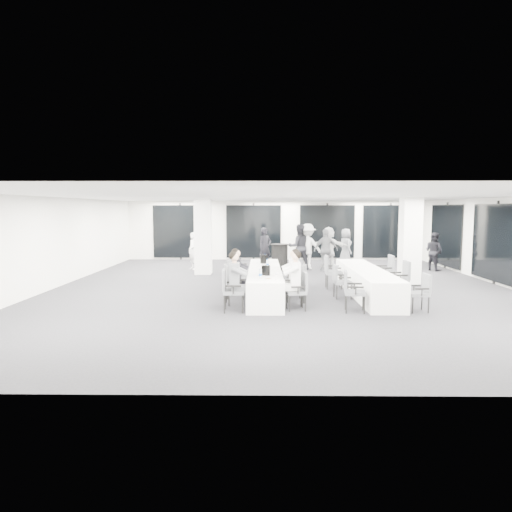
{
  "coord_description": "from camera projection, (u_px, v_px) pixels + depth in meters",
  "views": [
    {
      "loc": [
        -0.6,
        -13.79,
        2.46
      ],
      "look_at": [
        -0.78,
        -0.2,
        1.03
      ],
      "focal_mm": 32.0,
      "sensor_mm": 36.0,
      "label": 1
    }
  ],
  "objects": [
    {
      "name": "column_left",
      "position": [
        203.0,
        237.0,
        17.03
      ],
      "size": [
        0.6,
        0.6,
        2.8
      ],
      "primitive_type": "cube",
      "color": "white",
      "rests_on": "floor"
    },
    {
      "name": "chair_side_left_mid",
      "position": [
        340.0,
        279.0,
        12.46
      ],
      "size": [
        0.49,
        0.54,
        0.93
      ],
      "rotation": [
        0.0,
        0.0,
        -1.53
      ],
      "color": "#53555A",
      "rests_on": "floor"
    },
    {
      "name": "room",
      "position": [
        307.0,
        241.0,
        14.91
      ],
      "size": [
        14.04,
        16.04,
        2.84
      ],
      "color": "black",
      "rests_on": "ground"
    },
    {
      "name": "seated_guest_c",
      "position": [
        293.0,
        277.0,
        10.99
      ],
      "size": [
        0.5,
        0.38,
        1.44
      ],
      "rotation": [
        0.0,
        0.0,
        1.57
      ],
      "color": "silver",
      "rests_on": "floor"
    },
    {
      "name": "banquet_table_side",
      "position": [
        366.0,
        282.0,
        12.94
      ],
      "size": [
        0.9,
        5.0,
        0.75
      ],
      "primitive_type": "cube",
      "color": "white",
      "rests_on": "floor"
    },
    {
      "name": "chair_main_left_near",
      "position": [
        230.0,
        288.0,
        10.84
      ],
      "size": [
        0.52,
        0.58,
        1.01
      ],
      "rotation": [
        0.0,
        0.0,
        -1.54
      ],
      "color": "#53555A",
      "rests_on": "floor"
    },
    {
      "name": "ice_bucket_far",
      "position": [
        264.0,
        259.0,
        14.18
      ],
      "size": [
        0.23,
        0.23,
        0.27
      ],
      "primitive_type": "cylinder",
      "color": "black",
      "rests_on": "banquet_table_main"
    },
    {
      "name": "chair_side_left_far",
      "position": [
        331.0,
        270.0,
        13.99
      ],
      "size": [
        0.53,
        0.59,
        1.02
      ],
      "rotation": [
        0.0,
        0.0,
        -1.61
      ],
      "color": "#53555A",
      "rests_on": "floor"
    },
    {
      "name": "plate_b",
      "position": [
        268.0,
        279.0,
        11.02
      ],
      "size": [
        0.18,
        0.18,
        0.03
      ],
      "color": "white",
      "rests_on": "banquet_table_main"
    },
    {
      "name": "water_bottle_b",
      "position": [
        268.0,
        264.0,
        13.07
      ],
      "size": [
        0.08,
        0.08,
        0.24
      ],
      "primitive_type": "cylinder",
      "color": "silver",
      "rests_on": "banquet_table_main"
    },
    {
      "name": "water_bottle_a",
      "position": [
        260.0,
        274.0,
        11.12
      ],
      "size": [
        0.07,
        0.07,
        0.22
      ],
      "primitive_type": "cylinder",
      "color": "silver",
      "rests_on": "banquet_table_main"
    },
    {
      "name": "standing_guest_b",
      "position": [
        299.0,
        244.0,
        18.31
      ],
      "size": [
        1.05,
        0.71,
        2.06
      ],
      "primitive_type": "imported",
      "rotation": [
        0.0,
        0.0,
        3.25
      ],
      "color": "black",
      "rests_on": "floor"
    },
    {
      "name": "chair_side_right_mid",
      "position": [
        401.0,
        277.0,
        12.45
      ],
      "size": [
        0.53,
        0.59,
        1.03
      ],
      "rotation": [
        0.0,
        0.0,
        1.59
      ],
      "color": "#53555A",
      "rests_on": "floor"
    },
    {
      "name": "chair_side_right_near",
      "position": [
        421.0,
        290.0,
        10.84
      ],
      "size": [
        0.49,
        0.53,
        0.91
      ],
      "rotation": [
        0.0,
        0.0,
        1.63
      ],
      "color": "#53555A",
      "rests_on": "floor"
    },
    {
      "name": "chair_main_right_second",
      "position": [
        298.0,
        282.0,
        11.58
      ],
      "size": [
        0.63,
        0.66,
        1.03
      ],
      "rotation": [
        0.0,
        0.0,
        1.32
      ],
      "color": "#53555A",
      "rests_on": "floor"
    },
    {
      "name": "seated_guest_a",
      "position": [
        237.0,
        278.0,
        10.81
      ],
      "size": [
        0.5,
        0.38,
        1.44
      ],
      "rotation": [
        0.0,
        0.0,
        -1.57
      ],
      "color": "slate",
      "rests_on": "floor"
    },
    {
      "name": "standing_guest_f",
      "position": [
        329.0,
        244.0,
        19.07
      ],
      "size": [
        1.86,
        1.06,
        1.91
      ],
      "primitive_type": "imported",
      "rotation": [
        0.0,
        0.0,
        2.91
      ],
      "color": "silver",
      "rests_on": "floor"
    },
    {
      "name": "chair_side_right_far",
      "position": [
        386.0,
        270.0,
        13.93
      ],
      "size": [
        0.52,
        0.59,
        1.03
      ],
      "rotation": [
        0.0,
        0.0,
        1.57
      ],
      "color": "#53555A",
      "rests_on": "floor"
    },
    {
      "name": "ice_bucket_near",
      "position": [
        266.0,
        270.0,
        11.66
      ],
      "size": [
        0.22,
        0.22,
        0.25
      ],
      "primitive_type": "cylinder",
      "color": "black",
      "rests_on": "banquet_table_main"
    },
    {
      "name": "plate_a",
      "position": [
        261.0,
        276.0,
        11.52
      ],
      "size": [
        0.18,
        0.18,
        0.03
      ],
      "color": "white",
      "rests_on": "banquet_table_main"
    },
    {
      "name": "chair_main_left_far",
      "position": [
        238.0,
        268.0,
        14.64
      ],
      "size": [
        0.5,
        0.56,
        0.98
      ],
      "rotation": [
        0.0,
        0.0,
        -1.56
      ],
      "color": "#53555A",
      "rests_on": "floor"
    },
    {
      "name": "chair_main_right_fourth",
      "position": [
        293.0,
        273.0,
        13.37
      ],
      "size": [
        0.6,
        0.63,
        0.99
      ],
      "rotation": [
        0.0,
        0.0,
        1.32
      ],
      "color": "#53555A",
      "rests_on": "floor"
    },
    {
      "name": "chair_side_left_near",
      "position": [
        351.0,
        289.0,
        10.81
      ],
      "size": [
        0.56,
        0.6,
        0.98
      ],
      "rotation": [
        0.0,
        0.0,
        -1.71
      ],
      "color": "#53555A",
      "rests_on": "floor"
    },
    {
      "name": "standing_guest_e",
      "position": [
        346.0,
        244.0,
        19.89
      ],
      "size": [
        0.73,
        0.97,
        1.78
      ],
      "primitive_type": "imported",
      "rotation": [
        0.0,
        0.0,
        1.83
      ],
      "color": "slate",
      "rests_on": "floor"
    },
    {
      "name": "chair_main_left_second",
      "position": [
        232.0,
        282.0,
        11.66
      ],
      "size": [
        0.62,
        0.65,
        1.02
      ],
      "rotation": [
        0.0,
        0.0,
        -1.34
      ],
      "color": "#53555A",
      "rests_on": "floor"
    },
    {
      "name": "cocktail_table",
      "position": [
        280.0,
        257.0,
        18.3
      ],
      "size": [
        0.74,
        0.74,
        1.03
      ],
      "color": "black",
      "rests_on": "floor"
    },
    {
      "name": "standing_guest_d",
      "position": [
        326.0,
        247.0,
        17.93
      ],
      "size": [
        1.18,
        0.78,
        1.87
      ],
      "primitive_type": "imported",
      "rotation": [
        0.0,
        0.0,
        3.3
      ],
      "color": "slate",
      "rests_on": "floor"
    },
    {
      "name": "chair_main_left_fourth",
      "position": [
        237.0,
        272.0,
        13.67
      ],
      "size": [
        0.51,
        0.56,
        0.97
      ],
      "rotation": [
        0.0,
        0.0,
        -1.6
      ],
      "color": "#53555A",
      "rests_on": "floor"
    },
    {
      "name": "chair_main_right_far",
      "position": [
        290.0,
        270.0,
        14.5
      ],
      "size": [
        0.47,
        0.52,
        0.86
      ],
      "rotation": [
        0.0,
        0.0,
        1.67
      ],
      "color": "#53555A",
      "rests_on": "floor"
    },
    {
      "name": "seated_guest_d",
      "position": [
        291.0,
        273.0,
        11.58
      ],
      "size": [
        0.5,
        0.38,
        1.44
      ],
      "rotation": [
        0.0,
        0.0,
        1.57
      ],
      "color": "silver",
      "rests_on": "floor"
    },
    {
      "name": "wine_glass",
      "position": [
        276.0,
        274.0,
        10.9
      ],
      "size": [
        0.07,
        0.07,
        0.18
      ],
      "color": "silver",
      "rests_on": "banquet_table_main"
    },
    {
      "name": "standing_guest_c",
      "position": [
        308.0,
        244.0,
        18.4
      ],
      "size": [
        1.5,
        1.12,
        2.08
      ],
      "primitive_type": "imported",
      "rotation": [
        0.0,
        0.0,
        2.78
      ],
      "color": "silver",
      "rests_on": "floor"
    },
    {
      "name": "plate_c",
      "position": [
        267.0,
        271.0,
        12.28
      ],
      "size": [
        0.2,
        0.2,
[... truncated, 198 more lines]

